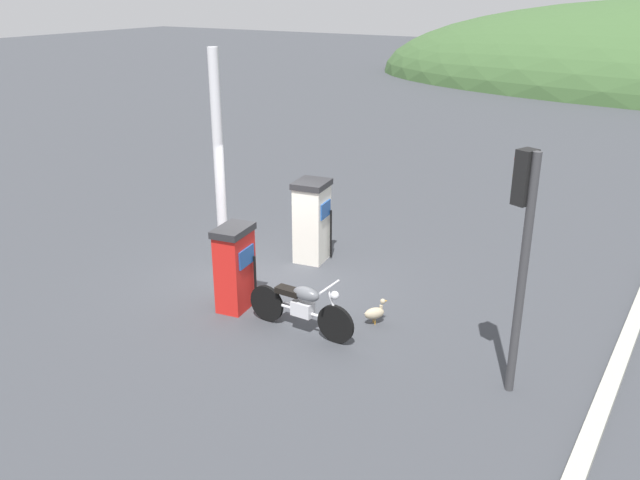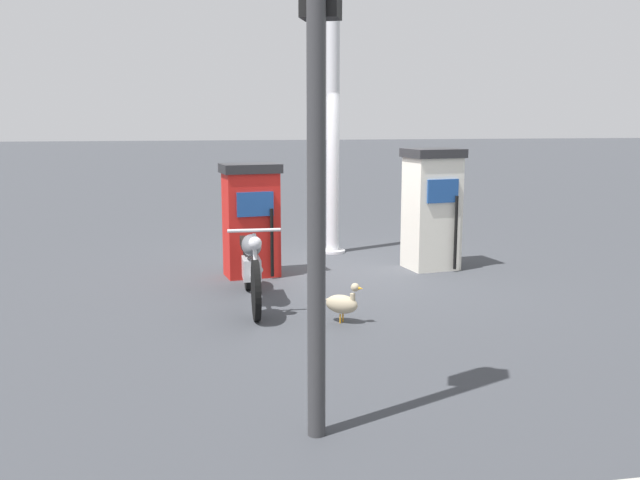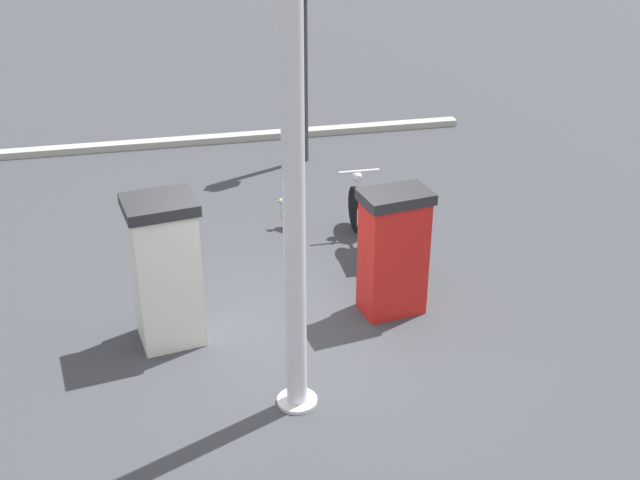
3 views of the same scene
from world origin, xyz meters
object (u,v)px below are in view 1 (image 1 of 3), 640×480
Objects in this scene: motorcycle_near_pump at (302,306)px; canopy_support_pole at (219,166)px; roadside_traffic_light at (523,231)px; fuel_pump_near at (235,267)px; fuel_pump_far at (312,221)px; wandering_duck at (375,313)px.

motorcycle_near_pump is 3.65m from canopy_support_pole.
roadside_traffic_light is 0.80× the size of canopy_support_pole.
roadside_traffic_light is at bearing -0.12° from fuel_pump_near.
roadside_traffic_light is at bearing -12.96° from canopy_support_pole.
motorcycle_near_pump is (1.46, -0.14, -0.30)m from fuel_pump_near.
fuel_pump_near is 1.50m from motorcycle_near_pump.
canopy_support_pole is at bearing -141.73° from fuel_pump_far.
canopy_support_pole is (-6.22, 1.43, -0.29)m from roadside_traffic_light.
canopy_support_pole reaches higher than wandering_duck.
wandering_duck is 3.33m from roadside_traffic_light.
fuel_pump_far is (-0.00, 2.54, 0.09)m from fuel_pump_near.
motorcycle_near_pump is at bearing -28.50° from canopy_support_pole.
fuel_pump_near is at bearing -90.00° from fuel_pump_far.
motorcycle_near_pump is at bearing -136.75° from wandering_duck.
canopy_support_pole is at bearing 167.04° from roadside_traffic_light.
wandering_duck is at bearing 16.74° from fuel_pump_near.
wandering_duck is at bearing 163.44° from roadside_traffic_light.
wandering_duck is at bearing -10.60° from canopy_support_pole.
fuel_pump_far is 0.49× the size of roadside_traffic_light.
motorcycle_near_pump is 3.84m from roadside_traffic_light.
wandering_duck is (2.37, -1.83, -0.65)m from fuel_pump_far.
canopy_support_pole is (-3.79, 0.71, 1.86)m from wandering_duck.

